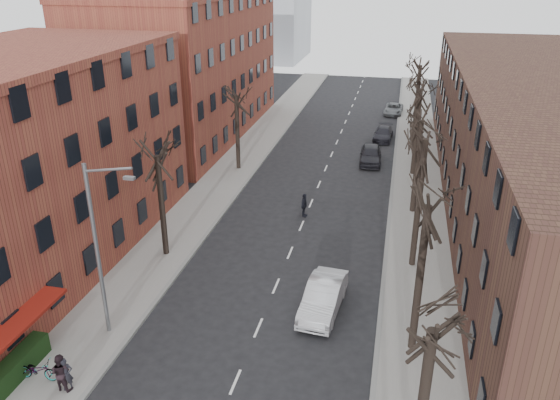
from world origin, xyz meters
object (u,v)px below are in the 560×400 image
Objects in this scene: bicycle at (38,370)px; parked_car_near at (371,154)px; pedestrian_a at (66,374)px; silver_sedan at (323,297)px; parked_car_mid at (383,134)px.

parked_car_near is at bearing -23.97° from bicycle.
pedestrian_a is at bearing -102.63° from bicycle.
parked_car_near is 3.05× the size of pedestrian_a.
bicycle is at bearing -113.38° from parked_car_near.
parked_car_near is (0.82, 24.08, -0.02)m from silver_sedan.
pedestrian_a reaches higher than silver_sedan.
pedestrian_a reaches higher than bicycle.
parked_car_mid is at bearing 43.99° from pedestrian_a.
parked_car_near is at bearing -92.44° from parked_car_mid.
bicycle is (-13.06, -39.72, 0.00)m from parked_car_mid.
silver_sedan is 1.06× the size of parked_car_near.
pedestrian_a is (-9.83, -8.37, 0.10)m from silver_sedan.
parked_car_mid is 2.83× the size of pedestrian_a.
silver_sedan is 3.22× the size of pedestrian_a.
silver_sedan is at bearing -57.81° from bicycle.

